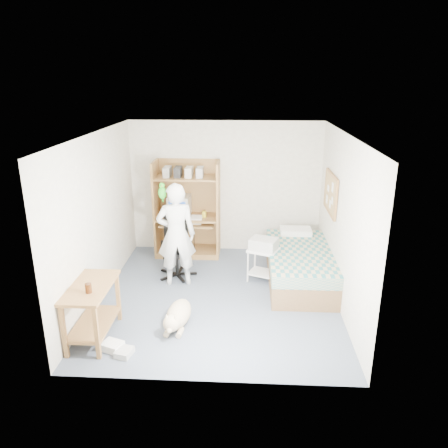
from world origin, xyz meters
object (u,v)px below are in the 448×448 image
at_px(dog, 178,315).
at_px(person, 176,235).
at_px(computer_hutch, 188,213).
at_px(bed, 299,265).
at_px(printer_cart, 263,260).
at_px(side_desk, 92,304).
at_px(office_chair, 177,255).

bearing_deg(dog, person, 104.39).
xyz_separation_m(computer_hutch, dog, (0.19, -2.60, -0.66)).
height_order(bed, dog, bed).
bearing_deg(person, computer_hutch, -99.70).
relative_size(computer_hutch, person, 1.06).
xyz_separation_m(computer_hutch, printer_cart, (1.40, -1.13, -0.44)).
relative_size(side_desk, office_chair, 0.98).
bearing_deg(office_chair, dog, -90.06).
relative_size(computer_hutch, office_chair, 1.76).
bearing_deg(side_desk, office_chair, 68.08).
bearing_deg(printer_cart, office_chair, -163.23).
bearing_deg(office_chair, side_desk, -121.24).
bearing_deg(office_chair, person, -88.37).
height_order(person, printer_cart, person).
height_order(computer_hutch, printer_cart, computer_hutch).
relative_size(bed, dog, 2.04).
height_order(bed, side_desk, side_desk).
distance_m(bed, office_chair, 2.07).
height_order(bed, person, person).
bearing_deg(side_desk, person, 62.82).
distance_m(side_desk, printer_cart, 2.89).
height_order(dog, printer_cart, printer_cart).
xyz_separation_m(computer_hutch, person, (-0.01, -1.30, 0.03)).
relative_size(computer_hutch, printer_cart, 3.10).
distance_m(side_desk, person, 1.88).
xyz_separation_m(bed, printer_cart, (-0.60, -0.01, 0.09)).
xyz_separation_m(office_chair, dog, (0.26, -1.61, -0.20)).
relative_size(office_chair, person, 0.60).
bearing_deg(office_chair, printer_cart, -14.56).
bearing_deg(bed, computer_hutch, 150.71).
relative_size(side_desk, printer_cart, 1.72).
xyz_separation_m(side_desk, person, (0.84, 1.64, 0.36)).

